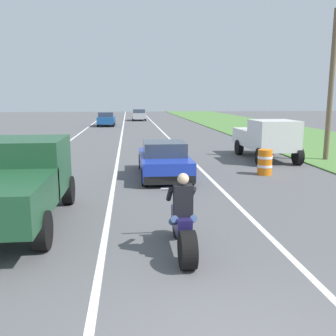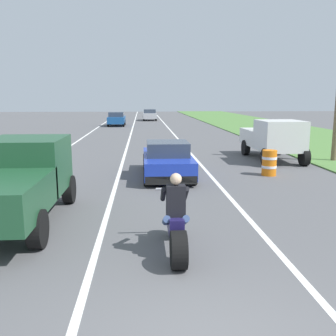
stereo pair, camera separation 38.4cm
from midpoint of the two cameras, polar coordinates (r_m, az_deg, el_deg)
name	(u,v)px [view 2 (the right image)]	position (r m, az deg, el deg)	size (l,w,h in m)	color
lane_stripe_left_solid	(70,146)	(24.28, -14.27, 3.18)	(0.14, 120.00, 0.01)	white
lane_stripe_right_solid	(184,145)	(24.06, 2.88, 3.43)	(0.14, 120.00, 0.01)	white
lane_stripe_centre_dashed	(127,146)	(23.90, -5.74, 3.34)	(0.14, 120.00, 0.01)	white
motorcycle_with_rider	(176,226)	(7.29, 2.70, -8.73)	(0.70, 2.21, 1.62)	black
sports_car_blue	(167,160)	(14.49, 0.64, 1.17)	(1.84, 4.30, 1.37)	#1E38B2
pickup_truck_left_lane_dark_green	(17,178)	(9.60, -20.90, -1.50)	(2.02, 4.80, 1.98)	#1E4C2D
pickup_truck_right_shoulder_white	(273,137)	(19.10, 16.17, 4.49)	(2.02, 4.80, 1.98)	silver
construction_barrel_nearest	(269,163)	(15.27, 15.81, 0.78)	(0.58, 0.58, 1.00)	orange
distant_car_far_ahead	(117,119)	(41.33, -7.55, 7.43)	(1.80, 4.00, 1.50)	#194C8C
distant_car_further_ahead	(150,115)	(50.94, -2.58, 8.09)	(1.80, 4.00, 1.50)	#B2B2B7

